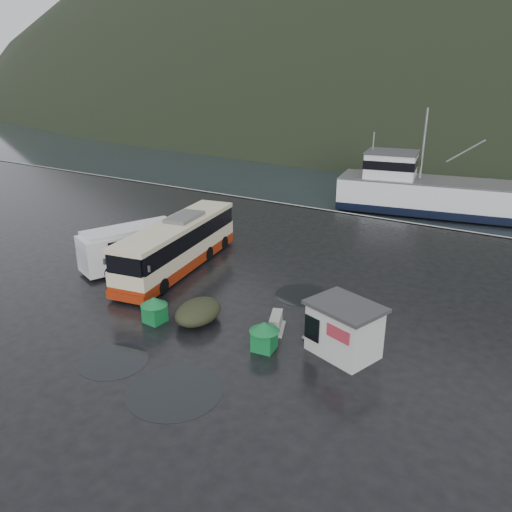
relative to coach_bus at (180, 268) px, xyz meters
The scene contains 13 objects.
ground 5.18m from the coach_bus, 35.99° to the right, with size 160.00×160.00×0.00m, color black.
harbor_water 107.04m from the coach_bus, 87.76° to the left, with size 300.00×180.00×0.02m, color black.
quay_edge 17.47m from the coach_bus, 76.12° to the left, with size 160.00×0.60×1.50m, color #999993.
coach_bus is the anchor object (origin of this frame).
white_van 2.89m from the coach_bus, 152.85° to the right, with size 2.13×6.18×2.58m, color silver, non-canonical shape.
waste_bin_left 6.93m from the coach_bus, 59.64° to the right, with size 0.93×0.93×1.30m, color #126931, non-canonical shape.
waste_bin_right 10.71m from the coach_bus, 30.12° to the right, with size 0.96×0.96×1.33m, color #126931, non-canonical shape.
dome_tent 7.18m from the coach_bus, 42.77° to the right, with size 1.94×2.71×1.06m, color #282B1A, non-canonical shape.
ticket_kiosk 12.88m from the coach_bus, 17.53° to the right, with size 2.96×2.24×2.31m, color beige, non-canonical shape.
jersey_barrier_a 11.19m from the coach_bus, 15.59° to the right, with size 0.79×1.58×0.79m, color #999993, non-canonical shape.
jersey_barrier_b 9.53m from the coach_bus, 22.14° to the right, with size 0.76×1.52×0.76m, color #999993, non-canonical shape.
fishing_trawler 28.22m from the coach_bus, 68.66° to the left, with size 23.63×5.20×9.45m, color silver, non-canonical shape.
puddles 9.79m from the coach_bus, 44.18° to the right, with size 6.84×13.56×0.01m.
Camera 1 is at (14.70, -18.55, 11.43)m, focal length 35.00 mm.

